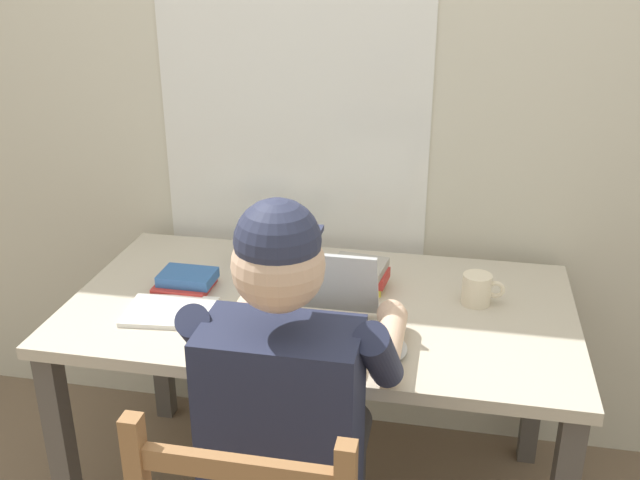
% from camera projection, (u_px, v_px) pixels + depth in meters
% --- Properties ---
extents(back_wall, '(6.00, 0.08, 2.60)m').
position_uv_depth(back_wall, '(348.00, 80.00, 2.35)').
color(back_wall, beige).
rests_on(back_wall, ground).
extents(desk, '(1.46, 0.80, 0.74)m').
position_uv_depth(desk, '(320.00, 330.00, 2.16)').
color(desk, '#BCB29E').
rests_on(desk, ground).
extents(seated_person, '(0.50, 0.60, 1.26)m').
position_uv_depth(seated_person, '(293.00, 411.00, 1.71)').
color(seated_person, '#232842').
rests_on(seated_person, ground).
extents(laptop, '(0.33, 0.32, 0.22)m').
position_uv_depth(laptop, '(311.00, 319.00, 1.93)').
color(laptop, '#ADAFB2').
rests_on(laptop, desk).
extents(computer_mouse, '(0.06, 0.10, 0.03)m').
position_uv_depth(computer_mouse, '(395.00, 349.00, 1.86)').
color(computer_mouse, '#ADAFB2').
rests_on(computer_mouse, desk).
extents(coffee_mug_white, '(0.12, 0.08, 0.09)m').
position_uv_depth(coffee_mug_white, '(477.00, 289.00, 2.11)').
color(coffee_mug_white, beige).
rests_on(coffee_mug_white, desk).
extents(coffee_mug_dark, '(0.12, 0.08, 0.10)m').
position_uv_depth(coffee_mug_dark, '(285.00, 256.00, 2.31)').
color(coffee_mug_dark, '#2D384C').
rests_on(coffee_mug_dark, desk).
extents(coffee_mug_spare, '(0.11, 0.08, 0.10)m').
position_uv_depth(coffee_mug_spare, '(250.00, 250.00, 2.36)').
color(coffee_mug_spare, '#2D384C').
rests_on(coffee_mug_spare, desk).
extents(book_stack_main, '(0.20, 0.16, 0.08)m').
position_uv_depth(book_stack_main, '(356.00, 275.00, 2.20)').
color(book_stack_main, gold).
rests_on(book_stack_main, desk).
extents(book_stack_side, '(0.17, 0.14, 0.05)m').
position_uv_depth(book_stack_side, '(186.00, 281.00, 2.21)').
color(book_stack_side, '#BC332D').
rests_on(book_stack_side, desk).
extents(paper_pile_near_laptop, '(0.26, 0.20, 0.01)m').
position_uv_depth(paper_pile_near_laptop, '(170.00, 312.00, 2.06)').
color(paper_pile_near_laptop, white).
rests_on(paper_pile_near_laptop, desk).
extents(paper_pile_back_corner, '(0.26, 0.16, 0.02)m').
position_uv_depth(paper_pile_back_corner, '(309.00, 290.00, 2.19)').
color(paper_pile_back_corner, white).
rests_on(paper_pile_back_corner, desk).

